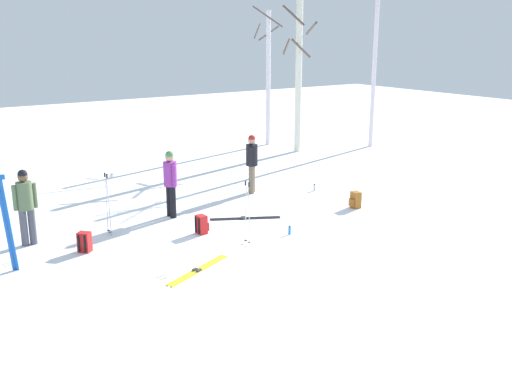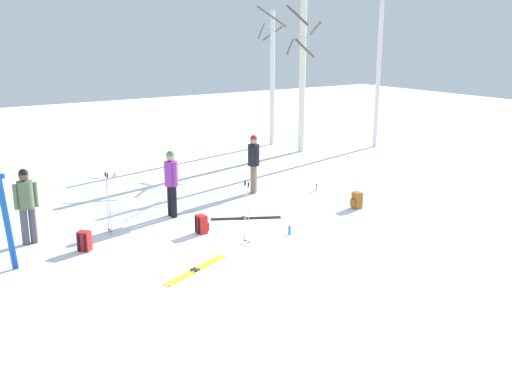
# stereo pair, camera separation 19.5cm
# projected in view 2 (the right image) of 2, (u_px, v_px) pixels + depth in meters

# --- Properties ---
(ground_plane) EXTENTS (60.00, 60.00, 0.00)m
(ground_plane) POSITION_uv_depth(u_px,v_px,m) (308.00, 258.00, 12.44)
(ground_plane) COLOR white
(person_0) EXTENTS (0.52, 0.34, 1.72)m
(person_0) POSITION_uv_depth(u_px,v_px,m) (26.00, 201.00, 13.03)
(person_0) COLOR #4C4C56
(person_0) RESTS_ON ground_plane
(person_1) EXTENTS (0.34, 0.52, 1.72)m
(person_1) POSITION_uv_depth(u_px,v_px,m) (171.00, 179.00, 14.96)
(person_1) COLOR black
(person_1) RESTS_ON ground_plane
(person_2) EXTENTS (0.39, 0.41, 1.72)m
(person_2) POSITION_uv_depth(u_px,v_px,m) (254.00, 160.00, 17.18)
(person_2) COLOR #72604C
(person_2) RESTS_ON ground_plane
(ski_pair_planted_0) EXTENTS (0.23, 0.16, 1.96)m
(ski_pair_planted_0) POSITION_uv_depth(u_px,v_px,m) (7.00, 222.00, 11.62)
(ski_pair_planted_0) COLOR blue
(ski_pair_planted_0) RESTS_ON ground_plane
(ski_pair_lying_0) EXTENTS (1.65, 0.98, 0.05)m
(ski_pair_lying_0) POSITION_uv_depth(u_px,v_px,m) (246.00, 218.00, 15.04)
(ski_pair_lying_0) COLOR black
(ski_pair_lying_0) RESTS_ON ground_plane
(ski_pair_lying_1) EXTENTS (1.73, 0.89, 0.05)m
(ski_pair_lying_1) POSITION_uv_depth(u_px,v_px,m) (197.00, 270.00, 11.81)
(ski_pair_lying_1) COLOR yellow
(ski_pair_lying_1) RESTS_ON ground_plane
(ski_poles_0) EXTENTS (0.07, 0.24, 1.44)m
(ski_poles_0) POSITION_uv_depth(u_px,v_px,m) (247.00, 211.00, 13.03)
(ski_poles_0) COLOR #B2B2BC
(ski_poles_0) RESTS_ON ground_plane
(ski_poles_1) EXTENTS (0.07, 0.24, 1.46)m
(ski_poles_1) POSITION_uv_depth(u_px,v_px,m) (108.00, 201.00, 13.74)
(ski_poles_1) COLOR #B2B2BC
(ski_poles_1) RESTS_ON ground_plane
(backpack_0) EXTENTS (0.35, 0.34, 0.44)m
(backpack_0) POSITION_uv_depth(u_px,v_px,m) (85.00, 241.00, 12.80)
(backpack_0) COLOR red
(backpack_0) RESTS_ON ground_plane
(backpack_1) EXTENTS (0.31, 0.29, 0.44)m
(backpack_1) POSITION_uv_depth(u_px,v_px,m) (357.00, 200.00, 15.87)
(backpack_1) COLOR #99591E
(backpack_1) RESTS_ON ground_plane
(backpack_2) EXTENTS (0.30, 0.27, 0.44)m
(backpack_2) POSITION_uv_depth(u_px,v_px,m) (202.00, 224.00, 13.91)
(backpack_2) COLOR red
(backpack_2) RESTS_ON ground_plane
(water_bottle_0) EXTENTS (0.07, 0.07, 0.21)m
(water_bottle_0) POSITION_uv_depth(u_px,v_px,m) (290.00, 231.00, 13.84)
(water_bottle_0) COLOR #1E72BF
(water_bottle_0) RESTS_ON ground_plane
(water_bottle_1) EXTENTS (0.07, 0.07, 0.21)m
(water_bottle_1) POSITION_uv_depth(u_px,v_px,m) (316.00, 188.00, 17.59)
(water_bottle_1) COLOR silver
(water_bottle_1) RESTS_ON ground_plane
(birch_tree_3) EXTENTS (1.44, 1.53, 5.53)m
(birch_tree_3) POSITION_uv_depth(u_px,v_px,m) (272.00, 75.00, 24.05)
(birch_tree_3) COLOR silver
(birch_tree_3) RESTS_ON ground_plane
(birch_tree_4) EXTENTS (1.37, 1.35, 5.97)m
(birch_tree_4) POSITION_uv_depth(u_px,v_px,m) (302.00, 71.00, 22.55)
(birch_tree_4) COLOR silver
(birch_tree_4) RESTS_ON ground_plane
(birch_tree_5) EXTENTS (1.17, 1.01, 7.47)m
(birch_tree_5) POSITION_uv_depth(u_px,v_px,m) (380.00, 49.00, 23.32)
(birch_tree_5) COLOR silver
(birch_tree_5) RESTS_ON ground_plane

